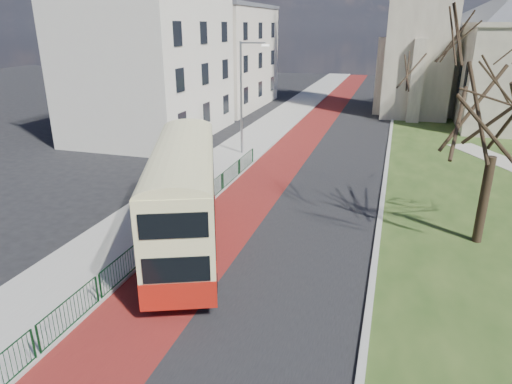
% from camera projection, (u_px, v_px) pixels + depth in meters
% --- Properties ---
extents(ground, '(160.00, 160.00, 0.00)m').
position_uv_depth(ground, '(202.00, 285.00, 17.09)').
color(ground, black).
rests_on(ground, ground).
extents(road_carriageway, '(9.00, 120.00, 0.01)m').
position_uv_depth(road_carriageway, '(325.00, 153.00, 34.63)').
color(road_carriageway, black).
rests_on(road_carriageway, ground).
extents(bus_lane, '(3.40, 120.00, 0.01)m').
position_uv_depth(bus_lane, '(290.00, 151.00, 35.37)').
color(bus_lane, '#591414').
rests_on(bus_lane, ground).
extents(pavement_west, '(4.00, 120.00, 0.12)m').
position_uv_depth(pavement_west, '(244.00, 146.00, 36.40)').
color(pavement_west, gray).
rests_on(pavement_west, ground).
extents(kerb_west, '(0.25, 120.00, 0.13)m').
position_uv_depth(kerb_west, '(268.00, 148.00, 35.85)').
color(kerb_west, '#999993').
rests_on(kerb_west, ground).
extents(kerb_east, '(0.25, 80.00, 0.13)m').
position_uv_depth(kerb_east, '(388.00, 151.00, 35.15)').
color(kerb_east, '#999993').
rests_on(kerb_east, ground).
extents(pedestrian_railing, '(0.07, 24.00, 1.12)m').
position_uv_depth(pedestrian_railing, '(177.00, 221.00, 21.30)').
color(pedestrian_railing, '#0B3316').
rests_on(pedestrian_railing, ground).
extents(street_block_near, '(10.30, 14.30, 13.00)m').
position_uv_depth(street_block_near, '(150.00, 59.00, 38.44)').
color(street_block_near, beige).
rests_on(street_block_near, ground).
extents(street_block_far, '(10.30, 16.30, 11.50)m').
position_uv_depth(street_block_far, '(219.00, 56.00, 53.07)').
color(street_block_far, beige).
rests_on(street_block_far, ground).
extents(streetlamp, '(2.13, 0.18, 8.00)m').
position_uv_depth(streetlamp, '(243.00, 93.00, 32.86)').
color(streetlamp, gray).
rests_on(streetlamp, pavement_west).
extents(bus, '(6.39, 10.87, 4.49)m').
position_uv_depth(bus, '(184.00, 193.00, 19.08)').
color(bus, '#9D180E').
rests_on(bus, ground).
extents(winter_tree_near, '(7.94, 7.94, 10.14)m').
position_uv_depth(winter_tree_near, '(506.00, 81.00, 18.08)').
color(winter_tree_near, black).
rests_on(winter_tree_near, grass_green).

